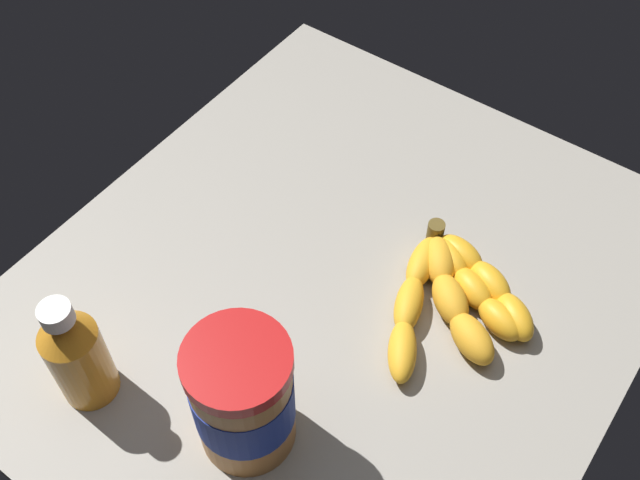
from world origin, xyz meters
TOP-DOWN VIEW (x-y plane):
  - ground_plane at (0.00, 0.00)cm, footprint 72.78×63.38cm
  - banana_bunch at (5.74, -11.84)cm, footprint 20.77×17.44cm
  - peanut_butter_jar at (-19.43, -3.08)cm, footprint 9.72×9.72cm
  - honey_bottle at (-25.00, 13.08)cm, footprint 5.69×5.69cm

SIDE VIEW (x-z plane):
  - ground_plane at x=0.00cm, z-range -3.05..0.00cm
  - banana_bunch at x=5.74cm, z-range -0.13..3.40cm
  - honey_bottle at x=-25.00cm, z-range -0.62..13.95cm
  - peanut_butter_jar at x=-19.43cm, z-range 0.02..15.00cm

